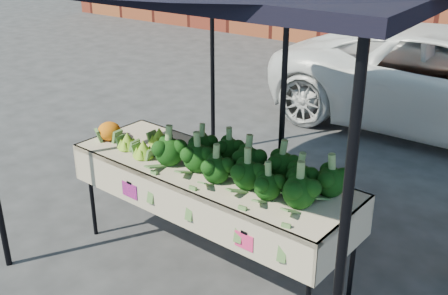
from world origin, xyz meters
TOP-DOWN VIEW (x-y plane):
  - ground at (0.00, 0.00)m, footprint 90.00×90.00m
  - table at (-0.19, 0.03)m, footprint 2.45×0.96m
  - canopy at (-0.12, 0.48)m, footprint 3.16×3.16m
  - broccoli_heap at (0.13, 0.05)m, footprint 1.49×0.59m
  - romanesco_cluster at (-0.86, 0.01)m, footprint 0.44×0.48m
  - cauliflower_pair at (-1.24, -0.02)m, footprint 0.21×0.21m

SIDE VIEW (x-z plane):
  - ground at x=0.00m, z-range 0.00..0.00m
  - table at x=-0.19m, z-range 0.00..0.90m
  - cauliflower_pair at x=-1.24m, z-range 0.90..1.09m
  - romanesco_cluster at x=-0.86m, z-range 0.90..1.11m
  - broccoli_heap at x=0.13m, z-range 0.90..1.18m
  - canopy at x=-0.12m, z-range 0.00..2.74m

